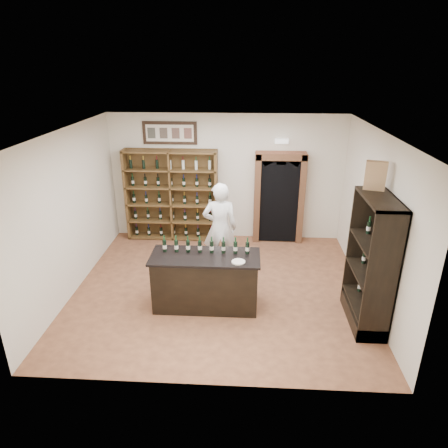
{
  "coord_description": "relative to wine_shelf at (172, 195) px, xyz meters",
  "views": [
    {
      "loc": [
        0.48,
        -6.67,
        4.11
      ],
      "look_at": [
        0.07,
        0.3,
        1.22
      ],
      "focal_mm": 32.0,
      "sensor_mm": 36.0,
      "label": 1
    }
  ],
  "objects": [
    {
      "name": "counter_bottle_7",
      "position": [
        1.82,
        -2.81,
        0.01
      ],
      "size": [
        0.07,
        0.07,
        0.3
      ],
      "color": "black",
      "rests_on": "tasting_counter"
    },
    {
      "name": "wine_shelf",
      "position": [
        0.0,
        0.0,
        0.0
      ],
      "size": [
        2.2,
        0.38,
        2.2
      ],
      "color": "brown",
      "rests_on": "ground"
    },
    {
      "name": "wall_back",
      "position": [
        1.3,
        0.17,
        0.4
      ],
      "size": [
        5.5,
        0.04,
        3.0
      ],
      "primitive_type": "cube",
      "color": "beige",
      "rests_on": "ground"
    },
    {
      "name": "wall_right",
      "position": [
        4.05,
        -2.33,
        0.4
      ],
      "size": [
        0.04,
        5.0,
        3.0
      ],
      "primitive_type": "cube",
      "color": "beige",
      "rests_on": "ground"
    },
    {
      "name": "ceiling",
      "position": [
        1.3,
        -2.33,
        1.9
      ],
      "size": [
        5.5,
        5.5,
        0.0
      ],
      "primitive_type": "plane",
      "rotation": [
        3.14,
        0.0,
        0.0
      ],
      "color": "white",
      "rests_on": "wall_back"
    },
    {
      "name": "shopkeeper",
      "position": [
        1.26,
        -1.61,
        -0.15
      ],
      "size": [
        0.72,
        0.5,
        1.9
      ],
      "primitive_type": "imported",
      "rotation": [
        0.0,
        0.0,
        3.21
      ],
      "color": "white",
      "rests_on": "ground"
    },
    {
      "name": "floor",
      "position": [
        1.3,
        -2.33,
        -1.1
      ],
      "size": [
        5.5,
        5.5,
        0.0
      ],
      "primitive_type": "plane",
      "color": "#925B3A",
      "rests_on": "ground"
    },
    {
      "name": "counter_bottle_2",
      "position": [
        0.79,
        -2.81,
        0.01
      ],
      "size": [
        0.07,
        0.07,
        0.3
      ],
      "color": "black",
      "rests_on": "tasting_counter"
    },
    {
      "name": "counter_bottle_6",
      "position": [
        1.61,
        -2.81,
        0.01
      ],
      "size": [
        0.07,
        0.07,
        0.3
      ],
      "color": "black",
      "rests_on": "tasting_counter"
    },
    {
      "name": "wine_crate",
      "position": [
        3.79,
        -2.83,
        1.33
      ],
      "size": [
        0.35,
        0.22,
        0.46
      ],
      "primitive_type": "cube",
      "rotation": [
        0.0,
        0.0,
        -0.29
      ],
      "color": "tan",
      "rests_on": "side_cabinet"
    },
    {
      "name": "side_cabinet",
      "position": [
        3.82,
        -3.23,
        -0.35
      ],
      "size": [
        0.48,
        1.2,
        2.2
      ],
      "color": "black",
      "rests_on": "ground"
    },
    {
      "name": "counter_bottle_3",
      "position": [
        1.0,
        -2.81,
        0.01
      ],
      "size": [
        0.07,
        0.07,
        0.3
      ],
      "color": "black",
      "rests_on": "tasting_counter"
    },
    {
      "name": "counter_bottle_5",
      "position": [
        1.41,
        -2.81,
        0.01
      ],
      "size": [
        0.07,
        0.07,
        0.3
      ],
      "color": "black",
      "rests_on": "tasting_counter"
    },
    {
      "name": "tasting_counter",
      "position": [
        1.1,
        -2.93,
        -0.61
      ],
      "size": [
        1.88,
        0.78,
        1.0
      ],
      "color": "black",
      "rests_on": "ground"
    },
    {
      "name": "wall_left",
      "position": [
        -1.45,
        -2.33,
        0.4
      ],
      "size": [
        0.04,
        5.0,
        3.0
      ],
      "primitive_type": "cube",
      "color": "beige",
      "rests_on": "ground"
    },
    {
      "name": "counter_bottle_4",
      "position": [
        1.2,
        -2.81,
        0.01
      ],
      "size": [
        0.07,
        0.07,
        0.3
      ],
      "color": "black",
      "rests_on": "tasting_counter"
    },
    {
      "name": "counter_bottle_0",
      "position": [
        0.38,
        -2.81,
        0.01
      ],
      "size": [
        0.07,
        0.07,
        0.3
      ],
      "color": "black",
      "rests_on": "tasting_counter"
    },
    {
      "name": "arched_doorway",
      "position": [
        2.55,
        -0.0,
        0.04
      ],
      "size": [
        1.17,
        0.35,
        2.17
      ],
      "color": "black",
      "rests_on": "ground"
    },
    {
      "name": "plate",
      "position": [
        1.68,
        -3.14,
        -0.09
      ],
      "size": [
        0.23,
        0.23,
        0.02
      ],
      "primitive_type": "cylinder",
      "color": "beige",
      "rests_on": "tasting_counter"
    },
    {
      "name": "framed_picture",
      "position": [
        0.0,
        0.14,
        1.45
      ],
      "size": [
        1.25,
        0.04,
        0.52
      ],
      "primitive_type": "cube",
      "color": "black",
      "rests_on": "wall_back"
    },
    {
      "name": "emergency_light",
      "position": [
        2.55,
        0.09,
        1.3
      ],
      "size": [
        0.3,
        0.1,
        0.1
      ],
      "primitive_type": "cube",
      "color": "white",
      "rests_on": "wall_back"
    },
    {
      "name": "counter_bottle_1",
      "position": [
        0.59,
        -2.81,
        0.01
      ],
      "size": [
        0.07,
        0.07,
        0.3
      ],
      "color": "black",
      "rests_on": "tasting_counter"
    }
  ]
}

